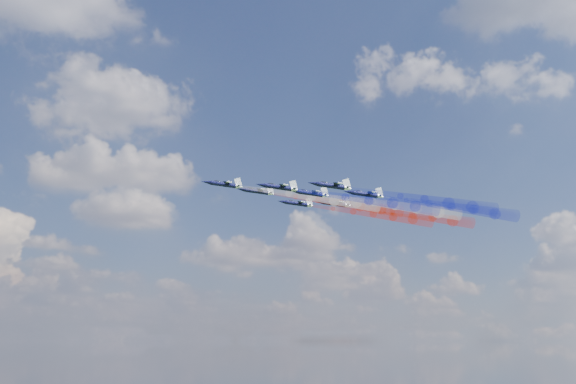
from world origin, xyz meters
name	(u,v)px	position (x,y,z in m)	size (l,w,h in m)	color
jet_lead	(224,184)	(1.19, -0.63, 126.54)	(8.60, 10.76, 2.87)	black
trail_lead	(312,197)	(24.17, -4.85, 124.41)	(3.59, 37.41, 3.59)	silver
jet_inner_left	(279,187)	(11.40, -12.88, 124.15)	(8.60, 10.76, 2.87)	black
trail_inner_left	(369,200)	(34.37, -17.10, 122.02)	(3.59, 37.41, 3.59)	#161FC3
jet_inner_right	(257,191)	(12.75, 6.00, 127.08)	(8.60, 10.76, 2.87)	black
trail_inner_right	(339,203)	(35.72, 1.78, 124.95)	(3.59, 37.41, 3.59)	red
jet_outer_left	(331,186)	(19.74, -25.02, 122.71)	(8.60, 10.76, 2.87)	black
trail_outer_left	(425,199)	(42.71, -29.24, 120.58)	(3.59, 37.41, 3.59)	#161FC3
jet_center_third	(311,193)	(22.98, -6.73, 124.85)	(8.60, 10.76, 2.87)	black
trail_center_third	(395,205)	(45.95, -10.95, 122.72)	(3.59, 37.41, 3.59)	silver
jet_outer_right	(297,204)	(27.82, 13.04, 126.20)	(8.60, 10.76, 2.87)	black
trail_outer_right	(373,214)	(50.80, 8.82, 124.06)	(3.59, 37.41, 3.59)	red
jet_rear_left	(365,194)	(33.07, -17.56, 123.31)	(8.60, 10.76, 2.87)	black
trail_rear_left	(451,207)	(56.05, -21.78, 121.18)	(3.59, 37.41, 3.59)	#161FC3
jet_rear_right	(334,204)	(34.38, 2.15, 124.65)	(8.60, 10.76, 2.87)	black
trail_rear_right	(413,215)	(57.35, -2.07, 122.51)	(3.59, 37.41, 3.59)	red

